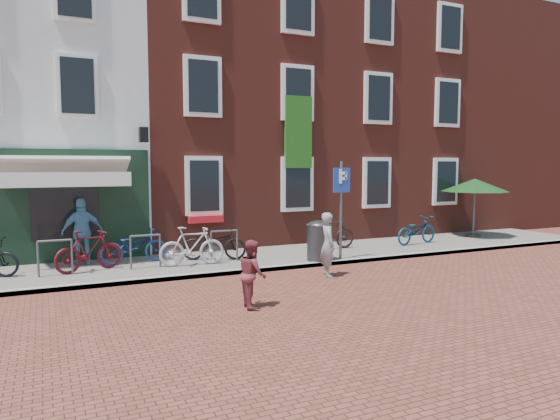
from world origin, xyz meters
name	(u,v)px	position (x,y,z in m)	size (l,w,h in m)	color
ground	(221,276)	(0.00, 0.00, 0.00)	(80.00, 80.00, 0.00)	brown
sidewalk	(239,260)	(1.00, 1.50, 0.05)	(24.00, 3.00, 0.10)	slate
building_brick_mid	(211,99)	(2.00, 7.00, 5.00)	(6.00, 8.00, 10.00)	maroon
building_brick_right	(350,107)	(8.00, 7.00, 5.00)	(6.00, 8.00, 10.00)	maroon
filler_right	(467,124)	(14.50, 7.00, 4.50)	(7.00, 8.00, 9.00)	maroon
litter_bin	(319,238)	(2.79, 0.30, 0.68)	(0.61, 0.61, 1.13)	#363538
parking_sign	(341,195)	(3.42, 0.24, 1.80)	(0.50, 0.08, 2.59)	#4C4C4F
parasol	(475,183)	(9.90, 1.94, 1.98)	(2.26, 2.26, 2.12)	#4C4C4F
woman	(328,244)	(2.28, -1.04, 0.75)	(0.55, 0.36, 1.50)	gray
boy	(252,274)	(-0.29, -2.70, 0.62)	(0.60, 0.47, 1.24)	maroon
cafe_person	(83,232)	(-2.84, 2.28, 0.94)	(0.98, 0.41, 1.67)	#5A8FB2
bicycle_1	(89,251)	(-2.77, 1.38, 0.59)	(0.46, 1.62, 0.98)	#540D14
bicycle_2	(134,246)	(-1.65, 1.96, 0.54)	(0.58, 1.67, 0.88)	navy
bicycle_3	(192,246)	(-0.39, 1.06, 0.59)	(0.46, 1.62, 0.98)	#AEAEB0
bicycle_4	(214,243)	(0.34, 1.55, 0.54)	(0.58, 1.67, 0.88)	black
bicycle_5	(331,233)	(3.97, 1.68, 0.59)	(0.46, 1.62, 0.98)	black
bicycle_6	(416,230)	(6.94, 1.42, 0.54)	(0.58, 1.67, 0.88)	#073854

